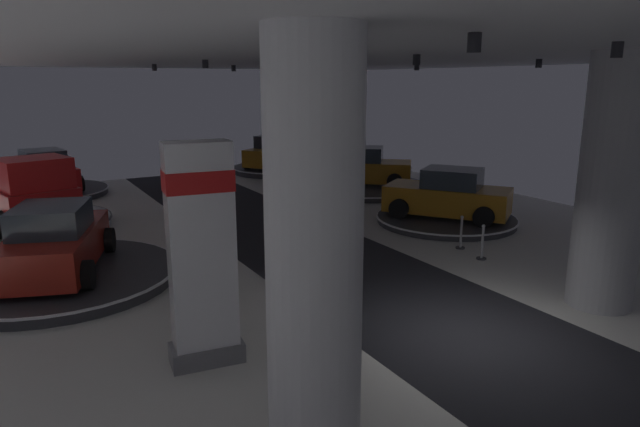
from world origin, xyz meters
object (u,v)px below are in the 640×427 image
(display_car_deep_right, at_px, (276,152))
(visitor_walking_near, at_px, (345,244))
(display_platform_mid_right, at_px, (446,219))
(display_car_far_right, at_px, (363,168))
(pickup_truck_far_left, at_px, (22,195))
(column_left, at_px, (314,268))
(display_car_deep_left, at_px, (45,172))
(display_platform_mid_left, at_px, (59,276))
(display_platform_far_left, at_px, (23,225))
(display_platform_deep_right, at_px, (277,169))
(display_car_mid_right, at_px, (448,195))
(brand_sign_pylon, at_px, (202,253))
(display_platform_far_right, at_px, (364,186))
(display_platform_deep_left, at_px, (48,192))
(display_car_mid_left, at_px, (55,242))
(column_right, at_px, (612,184))

(display_car_deep_right, xyz_separation_m, visitor_walking_near, (-5.82, -16.08, -0.17))
(display_platform_mid_right, distance_m, display_car_far_right, 6.68)
(display_car_far_right, distance_m, visitor_walking_near, 11.87)
(display_platform_mid_right, relative_size, display_car_far_right, 1.12)
(pickup_truck_far_left, bearing_deg, column_left, -80.32)
(display_car_deep_left, distance_m, display_platform_mid_left, 12.08)
(display_platform_far_left, distance_m, visitor_walking_near, 11.67)
(display_platform_far_left, distance_m, display_car_far_right, 13.94)
(display_car_deep_left, bearing_deg, display_platform_deep_right, 3.83)
(display_platform_mid_right, height_order, display_car_mid_right, display_car_mid_right)
(brand_sign_pylon, relative_size, display_platform_mid_right, 0.80)
(column_left, distance_m, display_platform_far_right, 19.25)
(brand_sign_pylon, height_order, display_platform_far_right, brand_sign_pylon)
(brand_sign_pylon, relative_size, display_car_deep_right, 0.88)
(display_platform_deep_left, relative_size, display_platform_mid_right, 1.03)
(display_platform_mid_right, height_order, display_car_deep_right, display_car_deep_right)
(display_platform_far_left, bearing_deg, display_car_mid_left, -85.23)
(brand_sign_pylon, xyz_separation_m, display_platform_far_left, (-2.38, 11.82, -1.87))
(pickup_truck_far_left, xyz_separation_m, display_car_deep_left, (1.13, 6.21, -0.19))
(display_platform_far_right, xyz_separation_m, display_car_deep_right, (-1.27, 6.57, 0.93))
(display_platform_far_left, distance_m, display_platform_mid_left, 6.15)
(display_car_mid_left, height_order, display_car_far_right, display_car_mid_left)
(display_platform_mid_right, xyz_separation_m, display_platform_deep_right, (-0.27, 13.11, 0.04))
(column_right, distance_m, display_platform_mid_right, 7.98)
(display_platform_deep_left, height_order, display_car_deep_right, display_car_deep_right)
(brand_sign_pylon, xyz_separation_m, pickup_truck_far_left, (-2.30, 11.51, -0.80))
(display_car_mid_right, relative_size, display_car_deep_right, 1.00)
(display_car_deep_right, bearing_deg, display_platform_mid_left, -133.54)
(display_platform_mid_right, height_order, display_platform_deep_right, display_platform_deep_right)
(column_right, xyz_separation_m, display_platform_deep_left, (-9.64, 19.56, -2.59))
(display_platform_mid_right, bearing_deg, display_car_mid_right, -55.28)
(display_car_deep_right, bearing_deg, display_platform_far_left, -152.29)
(brand_sign_pylon, distance_m, display_car_deep_left, 17.79)
(display_car_far_right, relative_size, visitor_walking_near, 2.75)
(column_left, relative_size, visitor_walking_near, 3.46)
(brand_sign_pylon, bearing_deg, display_platform_deep_right, 60.87)
(display_car_mid_right, distance_m, display_car_mid_left, 12.47)
(display_platform_far_left, height_order, display_platform_mid_right, display_platform_far_left)
(display_car_mid_left, bearing_deg, visitor_walking_near, -27.32)
(column_right, height_order, display_car_deep_right, column_right)
(column_right, distance_m, display_car_far_right, 14.23)
(display_car_far_right, bearing_deg, display_platform_deep_left, 155.58)
(pickup_truck_far_left, height_order, display_platform_mid_left, pickup_truck_far_left)
(pickup_truck_far_left, distance_m, display_car_mid_left, 5.86)
(display_platform_far_left, distance_m, display_platform_far_right, 13.94)
(display_platform_deep_right, distance_m, visitor_walking_near, 17.14)
(display_car_far_right, relative_size, display_platform_deep_right, 0.90)
(column_left, distance_m, display_platform_deep_right, 24.28)
(display_platform_deep_left, bearing_deg, display_car_deep_left, 98.62)
(display_car_mid_left, relative_size, display_car_deep_right, 1.02)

